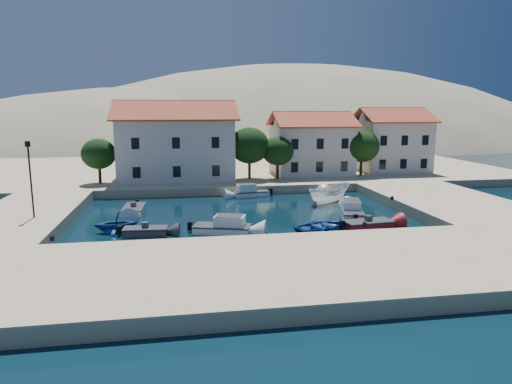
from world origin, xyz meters
The scene contains 22 objects.
ground centered at (0.00, 0.00, 0.00)m, with size 400.00×400.00×0.00m, color black.
quay_south centered at (0.00, -6.00, 0.50)m, with size 52.00×12.00×1.00m, color tan.
quay_east centered at (20.50, 10.00, 0.50)m, with size 11.00×20.00×1.00m, color tan.
quay_west centered at (-19.00, 10.00, 0.50)m, with size 8.00×20.00×1.00m, color tan.
quay_north centered at (2.00, 38.00, 0.50)m, with size 80.00×36.00×1.00m, color tan.
hills centered at (20.64, 123.62, -23.40)m, with size 254.00×176.00×99.00m.
building_left centered at (-6.00, 28.00, 5.94)m, with size 14.70×9.45×9.70m.
building_mid centered at (12.00, 29.00, 5.22)m, with size 10.50×8.40×8.30m.
building_right centered at (24.00, 30.00, 5.47)m, with size 9.45×8.40×8.80m.
trees centered at (4.51, 25.46, 4.84)m, with size 37.30×5.30×6.45m.
lamppost centered at (-17.50, 8.00, 4.75)m, with size 0.35×0.25×6.22m.
bollards centered at (2.80, 3.87, 1.15)m, with size 29.36×9.56×0.30m.
motorboat_grey_sw centered at (-8.43, 4.71, 0.30)m, with size 3.49×1.74×1.25m.
cabin_cruiser_south centered at (-2.45, 4.42, 0.48)m, with size 4.87×3.21×1.60m.
rowboat_south centered at (5.63, 3.78, 0.00)m, with size 3.37×4.72×0.98m, color navy.
motorboat_red_se centered at (9.64, 3.90, 0.29)m, with size 4.27×2.32×1.25m.
cabin_cruiser_east centered at (9.85, 8.16, 0.48)m, with size 2.94×4.92×1.60m.
boat_east centered at (9.71, 14.14, 0.00)m, with size 2.10×5.59×2.16m, color white.
motorboat_white_ne centered at (10.39, 16.95, 0.29)m, with size 2.40×3.94×1.25m.
rowboat_west centered at (-10.81, 6.09, 0.00)m, with size 2.91×3.38×1.78m, color navy.
motorboat_white_west centered at (-10.07, 12.78, 0.29)m, with size 2.02×4.30×1.25m.
cabin_cruiser_north centered at (2.19, 19.00, 0.48)m, with size 4.21×2.29×1.60m.
Camera 1 is at (-5.62, -30.72, 9.82)m, focal length 32.00 mm.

